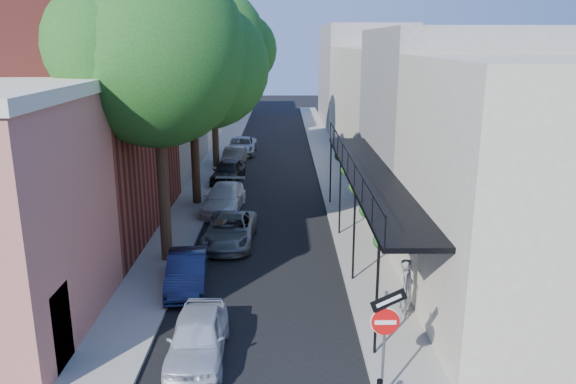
{
  "coord_description": "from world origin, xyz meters",
  "views": [
    {
      "loc": [
        0.78,
        -10.79,
        8.45
      ],
      "look_at": [
        0.98,
        10.15,
        2.8
      ],
      "focal_mm": 35.0,
      "sensor_mm": 36.0,
      "label": 1
    }
  ],
  "objects_px": {
    "oak_near": "(169,57)",
    "pedestrian": "(407,288)",
    "sign_post": "(385,326)",
    "parked_car_a": "(198,337)",
    "parked_car_c": "(230,230)",
    "parked_car_g": "(242,146)",
    "parked_car_e": "(228,171)",
    "oak_mid": "(200,69)",
    "parked_car_f": "(234,157)",
    "oak_far": "(219,44)",
    "parked_car_d": "(224,198)",
    "parked_car_b": "(187,272)"
  },
  "relations": [
    {
      "from": "oak_far",
      "to": "parked_car_b",
      "type": "xyz_separation_m",
      "value": [
        0.75,
        -19.74,
        -7.64
      ]
    },
    {
      "from": "parked_car_f",
      "to": "pedestrian",
      "type": "relative_size",
      "value": 2.05
    },
    {
      "from": "sign_post",
      "to": "parked_car_c",
      "type": "xyz_separation_m",
      "value": [
        -4.64,
        11.01,
        -1.42
      ]
    },
    {
      "from": "oak_near",
      "to": "parked_car_a",
      "type": "distance_m",
      "value": 10.43
    },
    {
      "from": "parked_car_a",
      "to": "parked_car_c",
      "type": "bearing_deg",
      "value": 88.39
    },
    {
      "from": "sign_post",
      "to": "oak_near",
      "type": "height_order",
      "value": "oak_near"
    },
    {
      "from": "parked_car_a",
      "to": "sign_post",
      "type": "bearing_deg",
      "value": -24.11
    },
    {
      "from": "oak_far",
      "to": "parked_car_a",
      "type": "height_order",
      "value": "oak_far"
    },
    {
      "from": "parked_car_c",
      "to": "parked_car_g",
      "type": "relative_size",
      "value": 0.98
    },
    {
      "from": "oak_near",
      "to": "pedestrian",
      "type": "bearing_deg",
      "value": -32.91
    },
    {
      "from": "oak_far",
      "to": "parked_car_c",
      "type": "xyz_separation_m",
      "value": [
        1.87,
        -15.29,
        -7.64
      ]
    },
    {
      "from": "oak_near",
      "to": "parked_car_b",
      "type": "relative_size",
      "value": 3.03
    },
    {
      "from": "parked_car_c",
      "to": "parked_car_e",
      "type": "relative_size",
      "value": 1.09
    },
    {
      "from": "sign_post",
      "to": "parked_car_c",
      "type": "height_order",
      "value": "sign_post"
    },
    {
      "from": "parked_car_d",
      "to": "parked_car_g",
      "type": "xyz_separation_m",
      "value": [
        -0.13,
        15.08,
        -0.04
      ]
    },
    {
      "from": "oak_near",
      "to": "parked_car_a",
      "type": "height_order",
      "value": "oak_near"
    },
    {
      "from": "oak_mid",
      "to": "oak_far",
      "type": "distance_m",
      "value": 9.12
    },
    {
      "from": "pedestrian",
      "to": "oak_far",
      "type": "bearing_deg",
      "value": 38.85
    },
    {
      "from": "parked_car_d",
      "to": "parked_car_e",
      "type": "relative_size",
      "value": 1.13
    },
    {
      "from": "oak_mid",
      "to": "oak_far",
      "type": "bearing_deg",
      "value": 89.59
    },
    {
      "from": "oak_near",
      "to": "parked_car_f",
      "type": "xyz_separation_m",
      "value": [
        0.77,
        17.11,
        -7.23
      ]
    },
    {
      "from": "parked_car_g",
      "to": "parked_car_e",
      "type": "bearing_deg",
      "value": -91.05
    },
    {
      "from": "oak_far",
      "to": "parked_car_e",
      "type": "height_order",
      "value": "oak_far"
    },
    {
      "from": "parked_car_e",
      "to": "parked_car_a",
      "type": "bearing_deg",
      "value": -80.19
    },
    {
      "from": "sign_post",
      "to": "oak_mid",
      "type": "distance_m",
      "value": 19.14
    },
    {
      "from": "parked_car_a",
      "to": "parked_car_c",
      "type": "distance_m",
      "value": 9.01
    },
    {
      "from": "parked_car_c",
      "to": "parked_car_d",
      "type": "relative_size",
      "value": 0.97
    },
    {
      "from": "oak_near",
      "to": "parked_car_b",
      "type": "distance_m",
      "value": 7.79
    },
    {
      "from": "oak_near",
      "to": "parked_car_f",
      "type": "distance_m",
      "value": 18.59
    },
    {
      "from": "parked_car_f",
      "to": "sign_post",
      "type": "bearing_deg",
      "value": -73.94
    },
    {
      "from": "oak_mid",
      "to": "parked_car_b",
      "type": "height_order",
      "value": "oak_mid"
    },
    {
      "from": "parked_car_g",
      "to": "sign_post",
      "type": "bearing_deg",
      "value": -79.43
    },
    {
      "from": "parked_car_a",
      "to": "parked_car_g",
      "type": "height_order",
      "value": "parked_car_a"
    },
    {
      "from": "parked_car_a",
      "to": "parked_car_b",
      "type": "distance_m",
      "value": 4.67
    },
    {
      "from": "oak_far",
      "to": "parked_car_d",
      "type": "relative_size",
      "value": 2.57
    },
    {
      "from": "parked_car_a",
      "to": "parked_car_c",
      "type": "relative_size",
      "value": 0.85
    },
    {
      "from": "oak_far",
      "to": "parked_car_g",
      "type": "bearing_deg",
      "value": 77.93
    },
    {
      "from": "sign_post",
      "to": "oak_far",
      "type": "bearing_deg",
      "value": 103.91
    },
    {
      "from": "sign_post",
      "to": "pedestrian",
      "type": "bearing_deg",
      "value": 70.76
    },
    {
      "from": "parked_car_g",
      "to": "pedestrian",
      "type": "bearing_deg",
      "value": -74.99
    },
    {
      "from": "oak_mid",
      "to": "parked_car_g",
      "type": "bearing_deg",
      "value": 85.59
    },
    {
      "from": "parked_car_e",
      "to": "parked_car_g",
      "type": "height_order",
      "value": "parked_car_e"
    },
    {
      "from": "parked_car_b",
      "to": "sign_post",
      "type": "bearing_deg",
      "value": -54.2
    },
    {
      "from": "sign_post",
      "to": "pedestrian",
      "type": "height_order",
      "value": "sign_post"
    },
    {
      "from": "parked_car_d",
      "to": "parked_car_f",
      "type": "height_order",
      "value": "parked_car_d"
    },
    {
      "from": "oak_near",
      "to": "oak_mid",
      "type": "bearing_deg",
      "value": 90.37
    },
    {
      "from": "parked_car_c",
      "to": "oak_near",
      "type": "bearing_deg",
      "value": -135.41
    },
    {
      "from": "oak_near",
      "to": "oak_far",
      "type": "relative_size",
      "value": 0.96
    },
    {
      "from": "sign_post",
      "to": "parked_car_g",
      "type": "xyz_separation_m",
      "value": [
        -5.52,
        30.93,
        -1.4
      ]
    },
    {
      "from": "parked_car_e",
      "to": "oak_far",
      "type": "bearing_deg",
      "value": 106.55
    }
  ]
}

